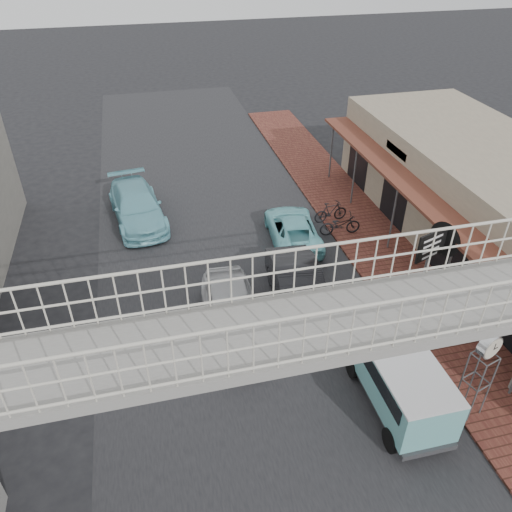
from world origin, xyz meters
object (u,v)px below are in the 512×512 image
dark_sedan (298,289)px  motorcycle_far (331,212)px  white_hatchback (231,313)px  angkot_van (402,378)px  arrow_sign (449,238)px  angkot_curb (293,229)px  motorcycle_near (340,224)px  street_clock (488,350)px  angkot_far (137,206)px

dark_sedan → motorcycle_far: size_ratio=2.91×
white_hatchback → angkot_van: size_ratio=1.19×
white_hatchback → arrow_sign: bearing=1.0°
arrow_sign → white_hatchback: bearing=157.8°
angkot_curb → arrow_sign: 6.86m
motorcycle_far → motorcycle_near: bearing=174.1°
white_hatchback → motorcycle_far: size_ratio=2.84×
street_clock → angkot_van: bearing=143.6°
dark_sedan → angkot_van: size_ratio=1.23×
angkot_curb → motorcycle_far: 2.34m
street_clock → arrow_sign: 4.81m
motorcycle_near → arrow_sign: (1.57, -5.18, 2.27)m
motorcycle_near → motorcycle_far: size_ratio=1.13×
angkot_van → street_clock: 2.37m
motorcycle_far → arrow_sign: bearing=-172.0°
motorcycle_far → street_clock: 11.03m
angkot_far → motorcycle_near: bearing=-29.9°
dark_sedan → angkot_van: 5.15m
arrow_sign → street_clock: bearing=-128.3°
angkot_van → motorcycle_near: 9.24m
motorcycle_near → arrow_sign: arrow_sign is taller
angkot_curb → arrow_sign: (3.69, -5.32, 2.25)m
street_clock → motorcycle_near: bearing=73.9°
white_hatchback → street_clock: street_clock is taller
angkot_far → angkot_van: size_ratio=1.35×
street_clock → dark_sedan: bearing=103.7°
angkot_van → dark_sedan: bearing=106.1°
angkot_curb → street_clock: bearing=107.7°
motorcycle_near → angkot_curb: bearing=88.8°
dark_sedan → motorcycle_near: 5.21m
dark_sedan → motorcycle_far: bearing=62.8°
angkot_curb → street_clock: 10.27m
dark_sedan → motorcycle_near: size_ratio=2.57×
dark_sedan → angkot_far: 9.23m
white_hatchback → motorcycle_near: bearing=43.6°
angkot_curb → motorcycle_near: (2.12, -0.14, -0.02)m
angkot_curb → motorcycle_far: bearing=-149.3°
angkot_curb → motorcycle_far: (2.12, 1.00, -0.01)m
motorcycle_near → motorcycle_far: 1.14m
white_hatchback → angkot_curb: white_hatchback is taller
motorcycle_far → angkot_far: bearing=68.8°
angkot_far → dark_sedan: bearing=-62.8°
white_hatchback → motorcycle_near: (5.80, 4.80, -0.20)m
angkot_far → motorcycle_far: size_ratio=3.21×
white_hatchback → angkot_far: size_ratio=0.88×
angkot_curb → motorcycle_far: size_ratio=2.67×
angkot_far → street_clock: size_ratio=1.78×
angkot_van → arrow_sign: arrow_sign is taller
motorcycle_far → dark_sedan: bearing=142.5°
angkot_curb → angkot_van: angkot_van is taller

